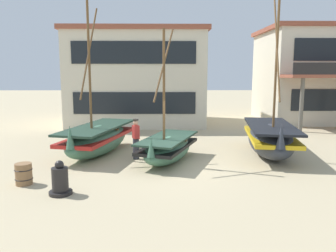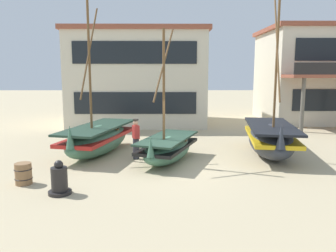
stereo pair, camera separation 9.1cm
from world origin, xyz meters
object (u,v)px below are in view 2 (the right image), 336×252
at_px(capstan_winch, 59,181).
at_px(harbor_building_annex, 336,75).
at_px(fishing_boat_far_right, 270,138).
at_px(wooden_barrel, 23,174).
at_px(fishing_boat_centre_large, 98,138).
at_px(fishing_boat_near_left, 168,148).
at_px(harbor_building_main, 139,77).
at_px(fisherman_by_hull, 136,139).

height_order(capstan_winch, harbor_building_annex, harbor_building_annex).
height_order(fishing_boat_far_right, wooden_barrel, fishing_boat_far_right).
relative_size(fishing_boat_centre_large, harbor_building_annex, 0.59).
distance_m(fishing_boat_near_left, harbor_building_main, 11.64).
xyz_separation_m(fishing_boat_far_right, harbor_building_main, (-6.45, 10.13, 2.51)).
distance_m(fishing_boat_far_right, capstan_winch, 9.03).
height_order(fishing_boat_far_right, capstan_winch, fishing_boat_far_right).
distance_m(fisherman_by_hull, capstan_winch, 4.57).
distance_m(fisherman_by_hull, harbor_building_main, 11.00).
bearing_deg(harbor_building_main, fisherman_by_hull, -86.49).
xyz_separation_m(fisherman_by_hull, harbor_building_main, (-0.66, 10.71, 2.43)).
xyz_separation_m(capstan_winch, harbor_building_main, (1.25, 14.83, 2.86)).
distance_m(fishing_boat_near_left, wooden_barrel, 5.44).
relative_size(fishing_boat_centre_large, wooden_barrel, 9.35).
bearing_deg(fisherman_by_hull, fishing_boat_centre_large, 152.57).
bearing_deg(fishing_boat_near_left, wooden_barrel, -149.19).
xyz_separation_m(wooden_barrel, harbor_building_main, (2.69, 13.93, 2.92)).
bearing_deg(harbor_building_annex, fishing_boat_far_right, -126.68).
relative_size(fishing_boat_near_left, fishing_boat_centre_large, 0.81).
distance_m(fisherman_by_hull, wooden_barrel, 4.68).
xyz_separation_m(capstan_winch, harbor_building_annex, (16.00, 15.84, 3.03)).
xyz_separation_m(fishing_boat_centre_large, harbor_building_annex, (15.83, 10.81, 2.73)).
bearing_deg(harbor_building_annex, harbor_building_main, -176.10).
distance_m(fishing_boat_near_left, fishing_boat_centre_large, 3.34).
xyz_separation_m(fishing_boat_near_left, harbor_building_annex, (12.77, 12.15, 2.86)).
bearing_deg(fishing_boat_far_right, harbor_building_annex, 53.32).
relative_size(capstan_winch, harbor_building_annex, 0.09).
bearing_deg(fisherman_by_hull, wooden_barrel, -136.09).
height_order(fishing_boat_near_left, fisherman_by_hull, fishing_boat_near_left).
relative_size(fishing_boat_centre_large, fishing_boat_far_right, 0.97).
bearing_deg(fishing_boat_far_right, fishing_boat_centre_large, 177.49).
height_order(fishing_boat_near_left, harbor_building_annex, harbor_building_annex).
distance_m(fishing_boat_near_left, capstan_winch, 4.90).
bearing_deg(harbor_building_main, harbor_building_annex, 3.90).
bearing_deg(fishing_boat_near_left, capstan_winch, -131.23).
xyz_separation_m(fishing_boat_near_left, fisherman_by_hull, (-1.32, 0.44, 0.26)).
xyz_separation_m(harbor_building_main, harbor_building_annex, (14.74, 1.01, 0.17)).
height_order(fisherman_by_hull, wooden_barrel, fisherman_by_hull).
bearing_deg(harbor_building_main, fishing_boat_far_right, -57.54).
relative_size(harbor_building_main, harbor_building_annex, 0.86).
xyz_separation_m(fishing_boat_far_right, wooden_barrel, (-9.14, -3.80, -0.40)).
height_order(fishing_boat_far_right, harbor_building_annex, harbor_building_annex).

